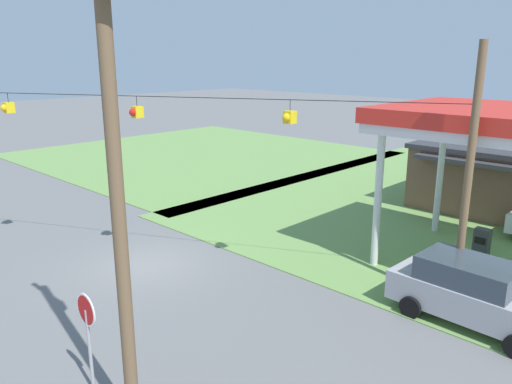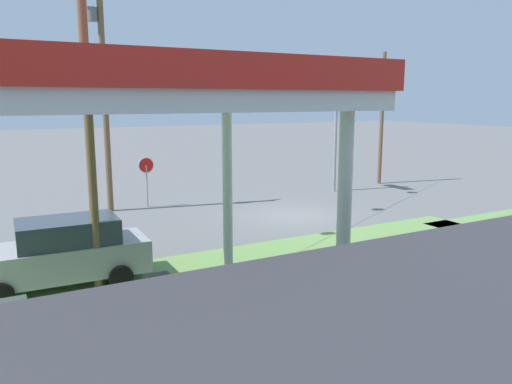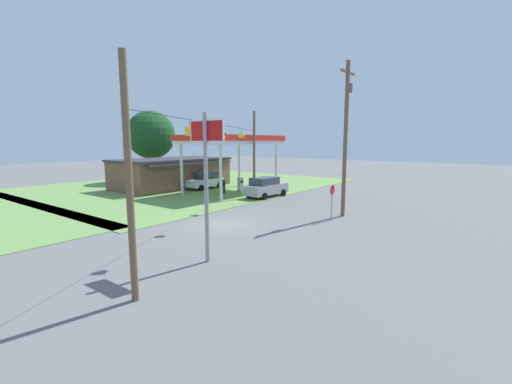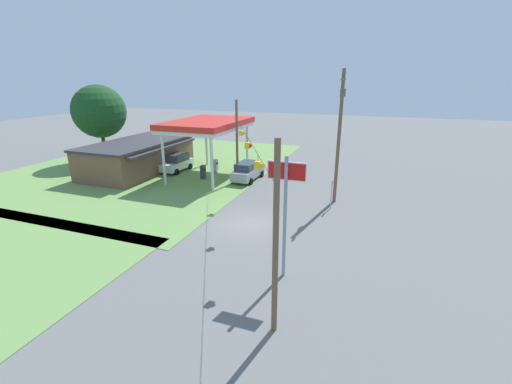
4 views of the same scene
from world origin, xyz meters
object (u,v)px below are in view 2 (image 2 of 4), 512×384
at_px(stop_sign_roadside, 146,171).
at_px(stop_sign_overhead, 335,112).
at_px(fuel_pump_far, 15,339).
at_px(fuel_pump_near, 159,309).
at_px(gas_station_canopy, 77,90).
at_px(utility_pole_main, 103,83).
at_px(car_at_pumps_front, 61,253).

xyz_separation_m(stop_sign_roadside, stop_sign_overhead, (-10.81, 0.88, 2.75)).
bearing_deg(fuel_pump_far, fuel_pump_near, 180.00).
xyz_separation_m(gas_station_canopy, utility_pole_main, (-3.45, -13.79, 0.58)).
distance_m(gas_station_canopy, utility_pole_main, 14.23).
distance_m(fuel_pump_near, fuel_pump_far, 2.87).
bearing_deg(gas_station_canopy, stop_sign_roadside, -111.03).
bearing_deg(stop_sign_overhead, car_at_pumps_front, 27.66).
bearing_deg(stop_sign_overhead, stop_sign_roadside, -4.66).
height_order(fuel_pump_far, car_at_pumps_front, car_at_pumps_front).
relative_size(fuel_pump_far, stop_sign_roadside, 0.60).
height_order(fuel_pump_far, utility_pole_main, utility_pole_main).
distance_m(fuel_pump_far, utility_pole_main, 15.56).
bearing_deg(fuel_pump_near, gas_station_canopy, 0.07).
bearing_deg(car_at_pumps_front, utility_pole_main, -108.47).
bearing_deg(car_at_pumps_front, gas_station_canopy, 91.22).
bearing_deg(car_at_pumps_front, stop_sign_roadside, -117.84).
height_order(fuel_pump_far, stop_sign_roadside, stop_sign_roadside).
height_order(fuel_pump_near, stop_sign_overhead, stop_sign_overhead).
relative_size(stop_sign_overhead, utility_pole_main, 0.61).
bearing_deg(stop_sign_roadside, fuel_pump_far, -116.06).
height_order(fuel_pump_near, stop_sign_roadside, stop_sign_roadside).
height_order(fuel_pump_far, stop_sign_overhead, stop_sign_overhead).
xyz_separation_m(stop_sign_overhead, utility_pole_main, (12.65, -0.92, 1.45)).
bearing_deg(stop_sign_roadside, car_at_pumps_front, -119.47).
bearing_deg(utility_pole_main, gas_station_canopy, 75.96).
bearing_deg(stop_sign_overhead, fuel_pump_near, 41.27).
xyz_separation_m(fuel_pump_near, fuel_pump_far, (2.87, 0.00, 0.00)).
xyz_separation_m(fuel_pump_far, car_at_pumps_front, (-1.47, -4.45, 0.28)).
bearing_deg(stop_sign_roadside, gas_station_canopy, -111.03).
relative_size(stop_sign_roadside, utility_pole_main, 0.23).
distance_m(gas_station_canopy, stop_sign_roadside, 15.17).
distance_m(fuel_pump_near, car_at_pumps_front, 4.67).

